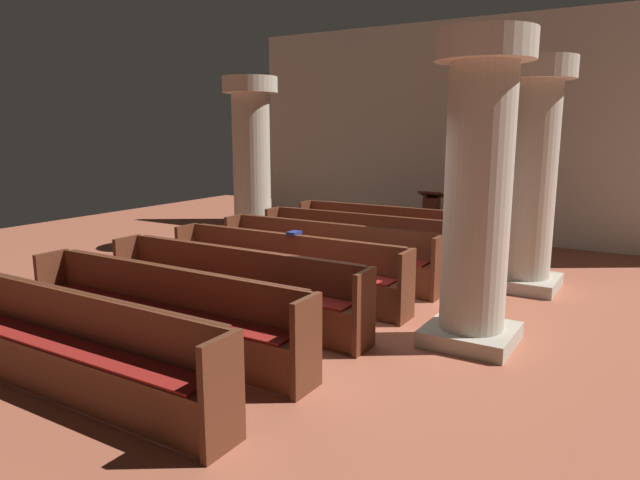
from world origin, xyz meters
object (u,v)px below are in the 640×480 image
object	(u,v)px
pew_row_1	(360,239)
pillar_far_side	(252,160)
pew_row_4	(232,284)
pew_row_6	(67,343)
pew_row_3	(285,266)
lectern	(431,222)
kneeler_box_navy	(472,282)
pillar_aisle_rear	(478,187)
pew_row_5	(162,309)
pew_row_2	(327,251)
pillar_aisle_side	(530,172)
hymn_book	(294,233)
pew_row_0	(388,229)

from	to	relation	value
pew_row_1	pillar_far_side	size ratio (longest dim) A/B	1.11
pew_row_4	pew_row_6	world-z (taller)	same
pew_row_1	pew_row_3	xyz separation A→B (m)	(0.00, -2.24, 0.00)
lectern	kneeler_box_navy	bearing A→B (deg)	-59.66
pillar_aisle_rear	lectern	xyz separation A→B (m)	(-2.34, 5.02, -1.26)
pew_row_5	pew_row_6	distance (m)	1.12
pew_row_1	pew_row_2	xyz separation A→B (m)	(0.00, -1.12, 0.00)
pew_row_2	pew_row_5	bearing A→B (deg)	-90.00
pew_row_5	pillar_aisle_rear	size ratio (longest dim) A/B	1.11
pillar_far_side	kneeler_box_navy	world-z (taller)	pillar_far_side
pew_row_1	pew_row_6	world-z (taller)	same
pillar_aisle_side	pillar_far_side	distance (m)	5.31
pew_row_3	pillar_aisle_rear	world-z (taller)	pillar_aisle_rear
kneeler_box_navy	pillar_far_side	bearing A→B (deg)	168.63
pillar_aisle_side	lectern	size ratio (longest dim) A/B	3.03
pew_row_6	pillar_aisle_side	world-z (taller)	pillar_aisle_side
pew_row_1	pew_row_6	size ratio (longest dim) A/B	1.00
pillar_aisle_side	pew_row_6	bearing A→B (deg)	-115.31
pillar_aisle_rear	pew_row_5	bearing A→B (deg)	-144.02
pew_row_1	hymn_book	xyz separation A→B (m)	(0.03, -2.05, 0.43)
pew_row_0	pew_row_3	world-z (taller)	same
pew_row_1	lectern	xyz separation A→B (m)	(0.33, 2.48, -0.02)
pew_row_0	pew_row_2	bearing A→B (deg)	-90.00
pew_row_0	kneeler_box_navy	distance (m)	2.67
pillar_aisle_rear	kneeler_box_navy	size ratio (longest dim) A/B	8.46
pew_row_2	pillar_aisle_rear	xyz separation A→B (m)	(2.68, -1.41, 1.24)
pew_row_6	pew_row_5	bearing A→B (deg)	90.00
pew_row_6	hymn_book	distance (m)	3.57
pew_row_2	pillar_far_side	bearing A→B (deg)	149.34
pew_row_3	pew_row_4	bearing A→B (deg)	-90.00
pew_row_2	pew_row_5	size ratio (longest dim) A/B	1.00
pew_row_0	pillar_aisle_side	world-z (taller)	pillar_aisle_side
pillar_aisle_side	lectern	world-z (taller)	pillar_aisle_side
pew_row_0	kneeler_box_navy	world-z (taller)	pew_row_0
pew_row_6	kneeler_box_navy	size ratio (longest dim) A/B	9.39
pew_row_5	pew_row_6	bearing A→B (deg)	-90.00
hymn_book	pew_row_2	bearing A→B (deg)	91.78
pew_row_1	pew_row_3	size ratio (longest dim) A/B	1.00
pillar_far_side	pillar_aisle_rear	world-z (taller)	same
pew_row_3	lectern	size ratio (longest dim) A/B	3.36
hymn_book	pew_row_6	bearing A→B (deg)	-90.47
pew_row_5	kneeler_box_navy	bearing A→B (deg)	62.27
pew_row_0	pew_row_1	distance (m)	1.12
pew_row_6	kneeler_box_navy	distance (m)	5.50
pew_row_1	pew_row_0	bearing A→B (deg)	90.00
pew_row_0	pillar_aisle_rear	xyz separation A→B (m)	(2.68, -3.65, 1.24)
pew_row_6	pillar_aisle_rear	xyz separation A→B (m)	(2.68, 3.06, 1.24)
pew_row_4	kneeler_box_navy	size ratio (longest dim) A/B	9.39
pew_row_6	kneeler_box_navy	world-z (taller)	pew_row_6
pew_row_1	hymn_book	bearing A→B (deg)	-89.19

